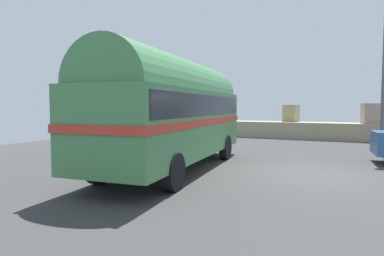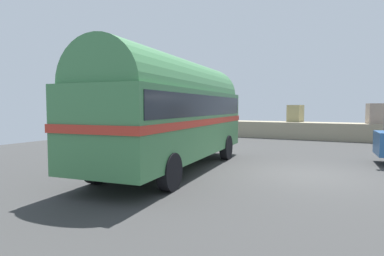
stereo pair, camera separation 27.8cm
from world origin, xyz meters
name	(u,v)px [view 1 (the left image)]	position (x,y,z in m)	size (l,w,h in m)	color
ground	(307,174)	(0.00, 0.00, 0.01)	(32.00, 26.00, 0.02)	#353535
breakwater	(329,129)	(0.01, 11.82, 0.69)	(31.36, 2.05, 2.36)	gray
vintage_coach	(174,109)	(-4.09, -1.12, 2.05)	(3.26, 8.78, 3.70)	black
lamp_post	(383,61)	(2.37, 5.48, 4.05)	(0.80, 1.03, 7.27)	#5B5B60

